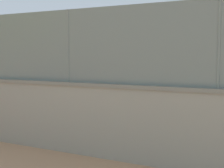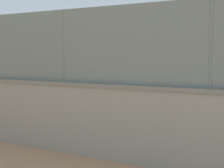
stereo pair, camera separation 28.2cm
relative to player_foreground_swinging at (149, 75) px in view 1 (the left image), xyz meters
The scene contains 5 objects.
ground_plane 2.03m from the player_foreground_swinging, 69.55° to the left, with size 260.00×260.00×0.00m, color tan.
player_foreground_swinging is the anchor object (origin of this frame).
player_baseline_waiting 5.35m from the player_foreground_swinging, 147.42° to the left, with size 0.92×0.99×1.62m.
player_at_service_line 7.08m from the player_foreground_swinging, 119.01° to the left, with size 1.04×0.80×1.72m.
sports_ball 0.92m from the player_foreground_swinging, 65.81° to the left, with size 0.22×0.22×0.22m, color yellow.
Camera 1 is at (-8.27, 18.00, 2.21)m, focal length 54.52 mm.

